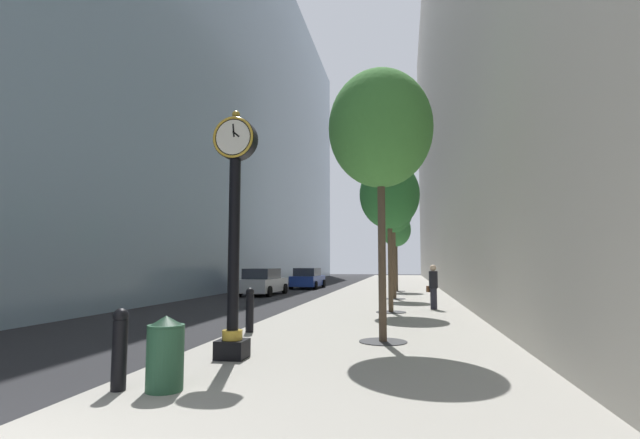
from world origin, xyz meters
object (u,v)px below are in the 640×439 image
street_clock (234,219)px  car_blue_mid (308,278)px  street_tree_mid_far (393,212)px  trash_bin (165,352)px  street_tree_mid_near (389,195)px  pedestrian_walking (433,286)px  bollard_third (250,309)px  bollard_nearest (120,347)px  street_tree_near (380,129)px  car_silver_near (263,282)px  street_tree_far (396,230)px

street_clock → car_blue_mid: size_ratio=1.05×
street_tree_mid_far → trash_bin: 18.67m
street_tree_mid_near → pedestrian_walking: street_tree_mid_near is taller
trash_bin → car_blue_mid: bearing=97.7°
bollard_third → car_blue_mid: (-3.37, 24.04, 0.03)m
street_clock → street_tree_mid_near: (2.73, 9.06, 1.69)m
trash_bin → pedestrian_walking: pedestrian_walking is taller
bollard_nearest → street_tree_near: 7.40m
street_tree_mid_near → trash_bin: size_ratio=5.39×
bollard_third → street_tree_near: street_tree_near is taller
bollard_third → car_blue_mid: bearing=98.0°
bollard_third → street_tree_mid_far: (3.51, 12.37, 3.84)m
bollard_third → trash_bin: (0.65, -5.67, -0.06)m
bollard_nearest → pedestrian_walking: (5.12, 12.92, 0.32)m
street_tree_mid_near → street_tree_mid_far: bearing=90.0°
bollard_third → car_silver_near: car_silver_near is taller
street_tree_mid_far → trash_bin: (-2.86, -18.04, -3.90)m
street_tree_mid_far → bollard_nearest: bearing=-100.9°
pedestrian_walking → bollard_third: bearing=-125.6°
trash_bin → street_tree_far: bearing=83.4°
street_clock → bollard_nearest: street_clock is taller
bollard_nearest → car_silver_near: car_silver_near is taller
bollard_third → trash_bin: size_ratio=1.10×
car_silver_near → street_clock: bearing=-74.6°
street_clock → bollard_third: 4.00m
street_clock → street_tree_far: bearing=83.0°
street_clock → street_tree_mid_far: bearing=80.1°
pedestrian_walking → street_clock: bearing=-112.5°
street_tree_far → car_silver_near: street_tree_far is taller
pedestrian_walking → street_tree_near: bearing=-101.3°
street_tree_mid_far → street_tree_far: bearing=90.0°
street_tree_mid_near → car_silver_near: 13.54m
street_tree_mid_far → car_blue_mid: (-6.88, 11.67, -3.81)m
street_clock → street_tree_mid_far: 16.05m
bollard_third → bollard_nearest: bearing=-90.0°
street_tree_near → car_blue_mid: size_ratio=1.40×
car_blue_mid → street_tree_mid_far: bearing=-59.5°
street_tree_mid_far → car_silver_near: (-8.04, 3.60, -3.79)m
street_tree_mid_near → bollard_nearest: bearing=-107.0°
street_tree_mid_far → pedestrian_walking: size_ratio=3.23×
bollard_nearest → street_tree_mid_near: street_tree_mid_near is taller
bollard_nearest → car_blue_mid: size_ratio=0.25×
street_tree_far → pedestrian_walking: bearing=-82.3°
street_tree_far → pedestrian_walking: (1.61, -11.88, -3.03)m
street_tree_near → car_silver_near: bearing=115.4°
street_tree_near → car_blue_mid: 26.27m
street_tree_near → car_blue_mid: bearing=105.4°
pedestrian_walking → trash_bin: bearing=-109.2°
street_tree_mid_far → street_clock: bearing=-99.9°
street_tree_mid_far → pedestrian_walking: street_tree_mid_far is taller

